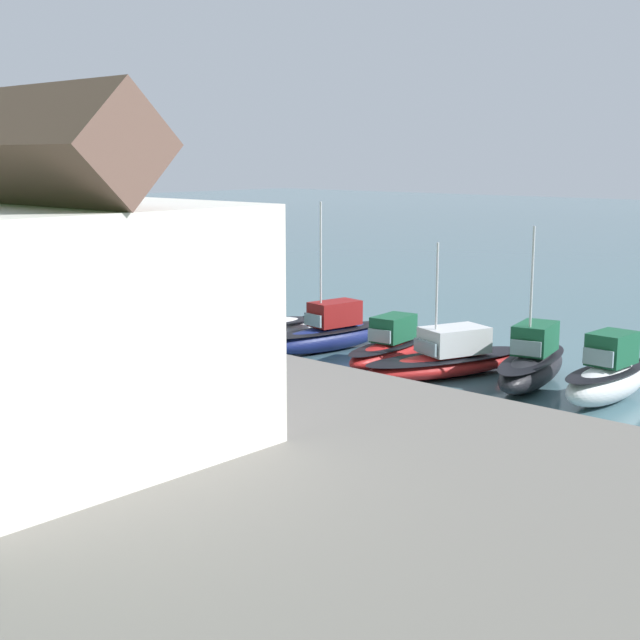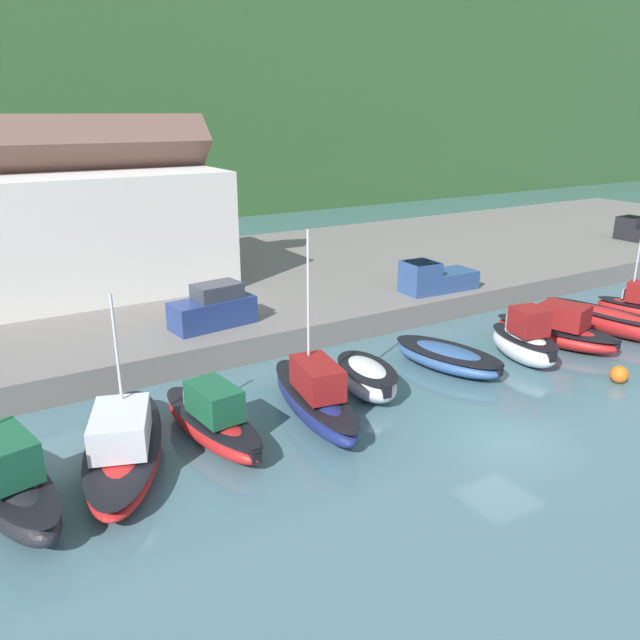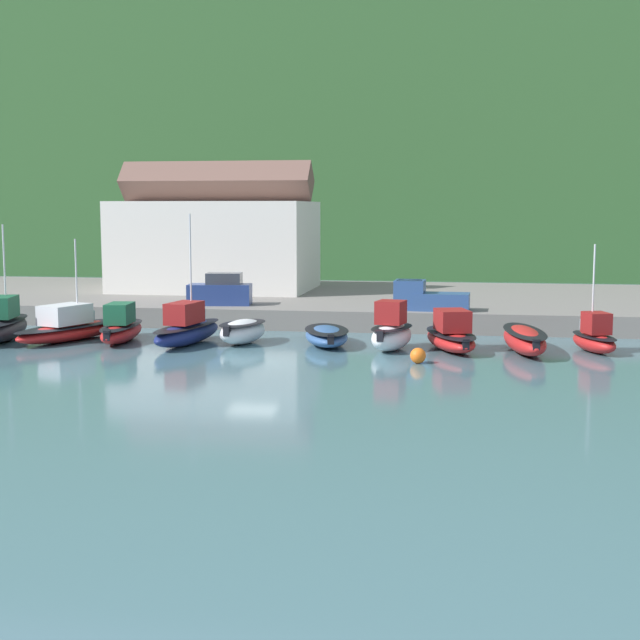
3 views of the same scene
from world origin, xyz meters
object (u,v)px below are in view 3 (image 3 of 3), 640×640
at_px(moored_boat_2, 69,327).
at_px(mooring_buoy_0, 418,356).
at_px(moored_boat_6, 326,335).
at_px(parked_car_0, 221,291).
at_px(moored_boat_3, 121,328).
at_px(moored_boat_10, 594,337).
at_px(pickup_truck_1, 425,297).
at_px(moored_boat_8, 451,335).
at_px(moored_boat_7, 391,332).
at_px(moored_boat_5, 243,331).
at_px(moored_boat_4, 187,329).
at_px(moored_boat_9, 524,339).
at_px(moored_boat_1, 4,324).

bearing_deg(moored_boat_2, mooring_buoy_0, 7.41).
relative_size(moored_boat_6, parked_car_0, 1.41).
bearing_deg(moored_boat_3, moored_boat_6, -3.63).
relative_size(moored_boat_3, parked_car_0, 1.51).
height_order(moored_boat_10, pickup_truck_1, moored_boat_10).
xyz_separation_m(moored_boat_3, moored_boat_8, (19.11, 0.04, -0.01)).
height_order(moored_boat_7, moored_boat_10, moored_boat_10).
distance_m(moored_boat_5, parked_car_0, 9.10).
distance_m(moored_boat_3, moored_boat_4, 4.15).
relative_size(moored_boat_2, moored_boat_4, 1.14).
relative_size(moored_boat_4, moored_boat_6, 1.22).
xyz_separation_m(moored_boat_5, moored_boat_10, (19.61, 0.23, 0.05)).
bearing_deg(moored_boat_3, moored_boat_2, 173.48).
distance_m(moored_boat_6, moored_boat_9, 11.01).
distance_m(moored_boat_2, moored_boat_9, 26.28).
relative_size(moored_boat_9, pickup_truck_1, 1.58).
bearing_deg(moored_boat_10, moored_boat_6, 163.43).
xyz_separation_m(moored_boat_6, moored_boat_9, (10.99, -0.72, 0.15)).
height_order(moored_boat_5, mooring_buoy_0, moored_boat_5).
relative_size(moored_boat_1, moored_boat_2, 0.83).
relative_size(moored_boat_7, moored_boat_9, 0.62).
xyz_separation_m(moored_boat_5, parked_car_0, (-3.59, 8.23, 1.49)).
height_order(moored_boat_5, moored_boat_10, moored_boat_10).
distance_m(moored_boat_1, moored_boat_3, 6.98).
relative_size(moored_boat_1, moored_boat_8, 1.04).
xyz_separation_m(moored_boat_3, moored_boat_10, (26.83, 0.59, -0.03)).
bearing_deg(moored_boat_7, moored_boat_6, 174.32).
height_order(moored_boat_5, pickup_truck_1, pickup_truck_1).
bearing_deg(pickup_truck_1, parked_car_0, 89.31).
distance_m(moored_boat_4, moored_boat_8, 14.99).
xyz_separation_m(moored_boat_6, mooring_buoy_0, (5.49, -5.24, -0.17)).
height_order(moored_boat_1, moored_boat_2, moored_boat_1).
distance_m(pickup_truck_1, mooring_buoy_0, 12.53).
relative_size(moored_boat_5, moored_boat_7, 0.98).
xyz_separation_m(moored_boat_4, moored_boat_8, (14.98, 0.45, -0.10)).
relative_size(moored_boat_6, pickup_truck_1, 1.29).
bearing_deg(parked_car_0, moored_boat_3, 150.26).
xyz_separation_m(moored_boat_3, moored_boat_9, (23.06, -0.11, -0.11)).
distance_m(moored_boat_1, moored_boat_9, 29.99).
distance_m(moored_boat_3, moored_boat_10, 26.83).
distance_m(moored_boat_7, moored_boat_8, 3.30).
bearing_deg(moored_boat_10, moored_boat_4, 166.04).
distance_m(moored_boat_6, moored_boat_7, 4.03).
xyz_separation_m(moored_boat_10, parked_car_0, (-23.20, 8.00, 1.45)).
relative_size(moored_boat_3, moored_boat_4, 0.87).
xyz_separation_m(moored_boat_8, parked_car_0, (-15.49, 8.55, 1.43)).
relative_size(moored_boat_7, moored_boat_10, 0.81).
distance_m(moored_boat_4, moored_boat_10, 22.71).
distance_m(moored_boat_4, moored_boat_9, 18.93).
xyz_separation_m(moored_boat_3, moored_boat_7, (15.88, -0.61, 0.20)).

